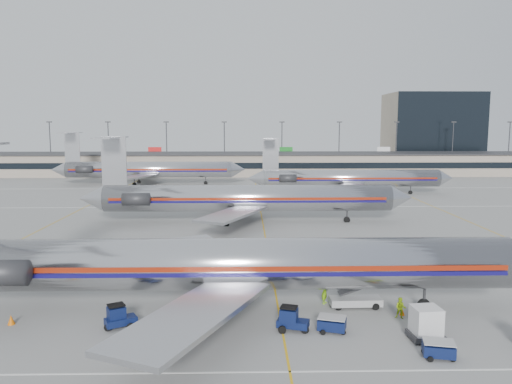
{
  "coord_description": "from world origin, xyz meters",
  "views": [
    {
      "loc": [
        -2.48,
        -44.51,
        13.75
      ],
      "look_at": [
        -0.97,
        25.62,
        4.5
      ],
      "focal_mm": 35.0,
      "sensor_mm": 36.0,
      "label": 1
    }
  ],
  "objects_px": {
    "jet_second_row": "(241,198)",
    "jet_foreground": "(218,263)",
    "tug_center": "(291,320)",
    "uld_container": "(426,323)",
    "belt_loader": "(357,299)"
  },
  "relations": [
    {
      "from": "tug_center",
      "to": "uld_container",
      "type": "relative_size",
      "value": 1.04
    },
    {
      "from": "jet_second_row",
      "to": "belt_loader",
      "type": "distance_m",
      "value": 35.33
    },
    {
      "from": "jet_second_row",
      "to": "jet_foreground",
      "type": "bearing_deg",
      "value": -92.37
    },
    {
      "from": "uld_container",
      "to": "belt_loader",
      "type": "height_order",
      "value": "belt_loader"
    },
    {
      "from": "jet_foreground",
      "to": "tug_center",
      "type": "bearing_deg",
      "value": -35.93
    },
    {
      "from": "jet_foreground",
      "to": "jet_second_row",
      "type": "relative_size",
      "value": 1.02
    },
    {
      "from": "jet_second_row",
      "to": "belt_loader",
      "type": "bearing_deg",
      "value": -74.98
    },
    {
      "from": "tug_center",
      "to": "belt_loader",
      "type": "xyz_separation_m",
      "value": [
        5.42,
        4.31,
        -0.13
      ]
    },
    {
      "from": "jet_foreground",
      "to": "belt_loader",
      "type": "bearing_deg",
      "value": 3.19
    },
    {
      "from": "belt_loader",
      "to": "jet_foreground",
      "type": "bearing_deg",
      "value": -178.2
    },
    {
      "from": "jet_foreground",
      "to": "tug_center",
      "type": "distance_m",
      "value": 6.97
    },
    {
      "from": "belt_loader",
      "to": "tug_center",
      "type": "bearing_deg",
      "value": -142.92
    },
    {
      "from": "tug_center",
      "to": "belt_loader",
      "type": "height_order",
      "value": "belt_loader"
    },
    {
      "from": "tug_center",
      "to": "uld_container",
      "type": "height_order",
      "value": "uld_container"
    },
    {
      "from": "uld_container",
      "to": "belt_loader",
      "type": "relative_size",
      "value": 0.48
    }
  ]
}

